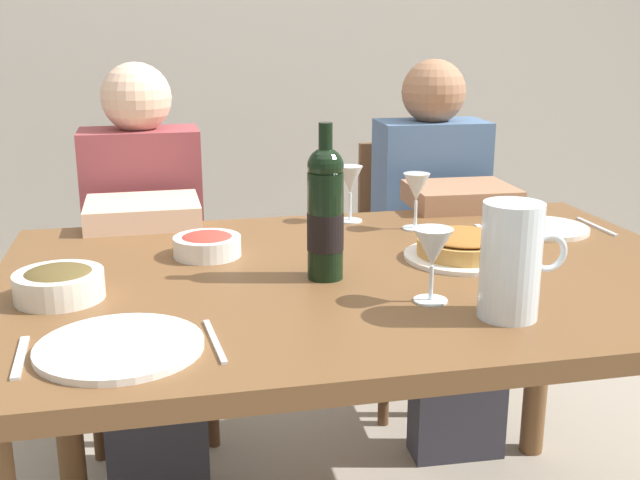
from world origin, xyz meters
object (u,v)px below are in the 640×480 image
Objects in this scene: chair_right at (416,254)px; chair_left at (148,273)px; water_pitcher at (511,267)px; dinner_plate_left_setting at (120,347)px; wine_glass_right_diner at (432,250)px; salad_bowl at (207,244)px; wine_bottle at (325,214)px; diner_left at (146,258)px; wine_glass_centre at (416,189)px; baked_tart at (463,247)px; dining_table at (358,312)px; olive_bowl at (59,283)px; wine_glass_left_diner at (350,182)px; diner_right at (440,239)px; dinner_plate_right_setting at (543,228)px.

chair_left is at bearing 2.88° from chair_right.
dinner_plate_left_setting is (-0.67, -0.00, -0.09)m from water_pitcher.
salad_bowl is at bearing 135.08° from wine_glass_right_diner.
diner_left reaches higher than wine_bottle.
wine_glass_centre reaches higher than chair_right.
baked_tart is at bearing -86.30° from wine_glass_centre.
olive_bowl reaches higher than dining_table.
diner_left reaches higher than wine_glass_right_diner.
salad_bowl is 0.80m from chair_left.
wine_glass_left_diner is 0.82m from chair_left.
wine_glass_right_diner reaches higher than dinner_plate_left_setting.
dining_table is 1.03m from chair_left.
olive_bowl is at bearing 37.26° from diner_right.
diner_right is (0.92, 1.00, -0.15)m from dinner_plate_left_setting.
wine_glass_centre is 0.50m from diner_right.
salad_bowl is at bearing 70.42° from dinner_plate_left_setting.
wine_glass_left_diner is at bearing 52.16° from dinner_plate_left_setting.
wine_bottle is 0.27× the size of diner_left.
wine_bottle is 2.25× the size of wine_glass_right_diner.
wine_bottle is 2.10× the size of salad_bowl.
water_pitcher is 0.80× the size of baked_tart.
chair_left is at bearing 128.53° from baked_tart.
diner_right is (0.26, 0.99, -0.24)m from water_pitcher.
wine_glass_left_diner is at bearing 156.56° from dinner_plate_right_setting.
diner_right reaches higher than wine_bottle.
wine_glass_centre is 0.12× the size of diner_left.
diner_right is at bearing 165.04° from chair_left.
baked_tart is 0.97× the size of dinner_plate_left_setting.
dinner_plate_left_setting is at bearing -146.61° from dining_table.
wine_glass_right_diner is 0.53m from wine_glass_centre.
wine_glass_left_diner is (0.39, 0.24, 0.08)m from salad_bowl.
salad_bowl is 1.05× the size of wine_glass_centre.
baked_tart is (0.25, 0.03, 0.12)m from dining_table.
chair_right is (0.37, 0.50, -0.37)m from wine_glass_left_diner.
water_pitcher reaches higher than wine_glass_centre.
wine_glass_left_diner reaches higher than chair_right.
chair_right is (0.45, 0.92, -0.17)m from dining_table.
wine_glass_right_diner is at bearing -124.03° from baked_tart.
wine_bottle is at bearing 1.87° from olive_bowl.
chair_right is at bearing 44.34° from salad_bowl.
olive_bowl is at bearing -157.12° from wine_glass_centre.
dining_table is at bearing 66.01° from chair_right.
water_pitcher is at bearing -99.38° from baked_tart.
baked_tart reaches higher than salad_bowl.
salad_bowl is 0.13× the size of diner_left.
wine_glass_left_diner reaches higher than wine_glass_centre.
chair_right reaches higher than dinner_plate_right_setting.
salad_bowl is at bearing 137.32° from wine_bottle.
chair_right is 0.75× the size of diner_right.
baked_tart is 1.16m from chair_left.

